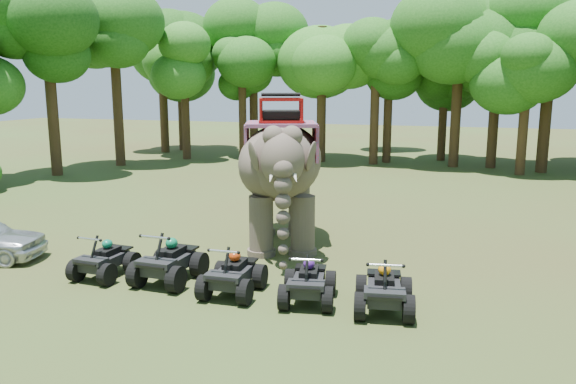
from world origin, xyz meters
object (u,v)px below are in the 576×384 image
(atv_3, at_px, (308,276))
(elephant, at_px, (281,171))
(atv_1, at_px, (169,256))
(atv_0, at_px, (104,255))
(atv_2, at_px, (233,269))
(atv_4, at_px, (384,283))

(atv_3, bearing_deg, elephant, 105.76)
(atv_1, xyz_separation_m, atv_3, (3.68, -0.24, -0.07))
(atv_0, xyz_separation_m, atv_2, (3.62, -0.13, 0.03))
(atv_2, distance_m, atv_3, 1.83)
(atv_1, relative_size, atv_2, 1.09)
(elephant, relative_size, atv_4, 3.20)
(elephant, xyz_separation_m, atv_3, (2.06, -4.34, -1.69))
(atv_3, bearing_deg, atv_4, -10.29)
(atv_3, bearing_deg, atv_0, 169.60)
(elephant, height_order, atv_4, elephant)
(atv_1, bearing_deg, atv_3, -1.99)
(atv_0, height_order, atv_4, atv_4)
(atv_2, relative_size, atv_4, 0.98)
(atv_0, distance_m, atv_4, 7.16)
(elephant, relative_size, atv_1, 3.00)
(atv_1, height_order, atv_2, atv_1)
(atv_4, bearing_deg, atv_0, 170.49)
(atv_2, bearing_deg, atv_1, 168.84)
(elephant, relative_size, atv_0, 3.44)
(atv_3, bearing_deg, atv_2, 172.22)
(atv_0, relative_size, atv_1, 0.87)
(atv_0, bearing_deg, atv_1, 8.62)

